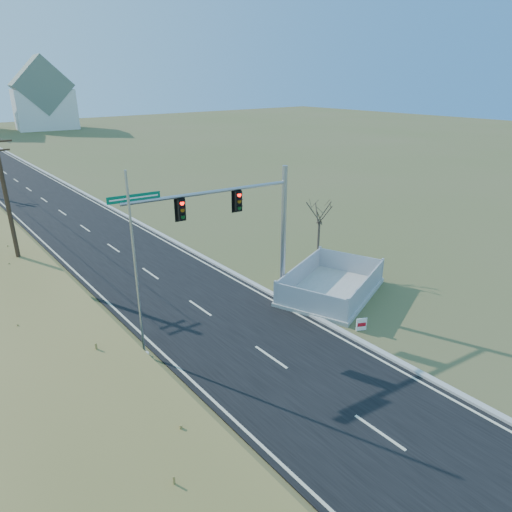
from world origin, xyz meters
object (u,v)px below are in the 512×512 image
Objects in this scene: traffic_signal_mast at (254,226)px; fence_enclosure at (331,289)px; flagpole at (138,289)px; bare_tree at (320,211)px; open_sign at (361,324)px.

traffic_signal_mast is 6.40m from fence_enclosure.
bare_tree is at bearing 9.68° from flagpole.
fence_enclosure is 11.24× the size of open_sign.
open_sign is (-1.91, -3.81, 0.07)m from fence_enclosure.
flagpole is 1.74× the size of bare_tree.
flagpole reaches higher than bare_tree.
open_sign is (2.47, -5.55, -4.26)m from traffic_signal_mast.
bare_tree reaches higher than fence_enclosure.
fence_enclosure is 5.31m from bare_tree.
flagpole reaches higher than fence_enclosure.
fence_enclosure is 4.26m from open_sign.
open_sign is 0.08× the size of flagpole.
traffic_signal_mast is at bearing 6.82° from flagpole.
bare_tree is (13.54, 2.31, 0.55)m from flagpole.
bare_tree is at bearing 35.33° from fence_enclosure.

